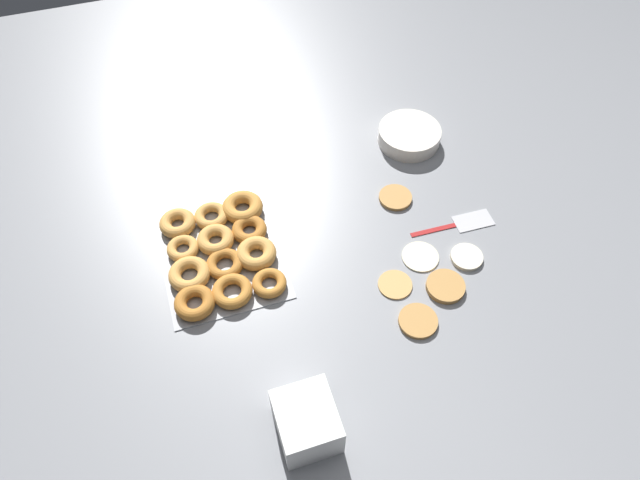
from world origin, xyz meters
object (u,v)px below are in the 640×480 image
(pancake_1, at_px, (395,197))
(donut_tray, at_px, (221,251))
(pancake_2, at_px, (445,286))
(spatula, at_px, (464,223))
(batter_bowl, at_px, (409,135))
(pancake_3, at_px, (420,256))
(pancake_5, at_px, (395,284))
(pancake_0, at_px, (418,321))
(pancake_4, at_px, (467,257))
(container_stack, at_px, (307,422))

(pancake_1, distance_m, donut_tray, 0.52)
(pancake_2, bearing_deg, spatula, 140.95)
(batter_bowl, bearing_deg, pancake_3, -19.15)
(pancake_2, bearing_deg, pancake_5, -111.84)
(pancake_3, bearing_deg, pancake_0, -25.72)
(spatula, bearing_deg, pancake_5, -151.88)
(pancake_0, bearing_deg, pancake_4, 124.20)
(pancake_2, relative_size, pancake_4, 1.17)
(pancake_1, bearing_deg, donut_tray, -85.51)
(pancake_4, distance_m, pancake_5, 0.22)
(pancake_2, height_order, pancake_4, pancake_2)
(pancake_4, distance_m, donut_tray, 0.66)
(donut_tray, distance_m, batter_bowl, 0.70)
(pancake_0, height_order, pancake_3, pancake_0)
(pancake_4, bearing_deg, pancake_3, -109.56)
(batter_bowl, bearing_deg, pancake_0, -21.17)
(pancake_2, height_order, batter_bowl, batter_bowl)
(batter_bowl, height_order, spatula, batter_bowl)
(container_stack, bearing_deg, donut_tray, -171.51)
(pancake_1, bearing_deg, batter_bowl, 147.95)
(pancake_2, height_order, donut_tray, donut_tray)
(spatula, bearing_deg, pancake_1, 138.17)
(pancake_5, bearing_deg, pancake_3, 121.84)
(pancake_3, distance_m, pancake_4, 0.12)
(pancake_0, relative_size, spatula, 0.40)
(pancake_0, xyz_separation_m, pancake_1, (-0.39, 0.10, -0.00))
(pancake_2, distance_m, pancake_3, 0.11)
(pancake_3, relative_size, pancake_5, 1.11)
(pancake_1, relative_size, donut_tray, 0.25)
(pancake_3, bearing_deg, batter_bowl, 160.85)
(pancake_3, relative_size, pancake_4, 1.15)
(pancake_0, relative_size, pancake_2, 0.97)
(pancake_4, distance_m, spatula, 0.12)
(pancake_1, height_order, pancake_2, pancake_2)
(pancake_3, xyz_separation_m, batter_bowl, (-0.42, 0.15, 0.02))
(pancake_4, height_order, spatula, pancake_4)
(donut_tray, relative_size, spatula, 1.55)
(pancake_2, distance_m, donut_tray, 0.60)
(pancake_4, height_order, container_stack, container_stack)
(pancake_2, distance_m, pancake_5, 0.13)
(pancake_2, relative_size, container_stack, 0.72)
(pancake_1, distance_m, pancake_2, 0.32)
(pancake_1, distance_m, pancake_5, 0.30)
(pancake_5, bearing_deg, pancake_0, 5.91)
(pancake_3, distance_m, container_stack, 0.55)
(pancake_1, bearing_deg, pancake_2, 1.03)
(pancake_0, height_order, pancake_4, same)
(container_stack, height_order, spatula, container_stack)
(pancake_0, distance_m, pancake_5, 0.12)
(pancake_1, xyz_separation_m, pancake_4, (0.25, 0.10, 0.00))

